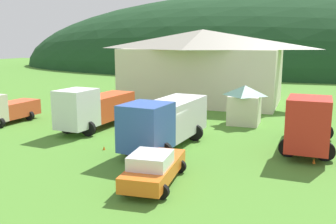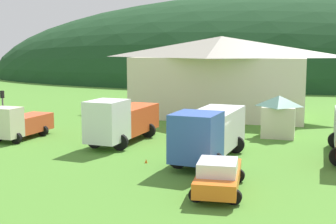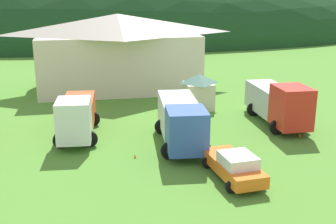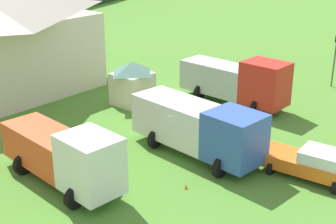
% 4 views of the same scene
% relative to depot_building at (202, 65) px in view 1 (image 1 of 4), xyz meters
% --- Properties ---
extents(ground_plane, '(200.00, 200.00, 0.00)m').
position_rel_depot_building_xyz_m(ground_plane, '(2.76, -18.44, -4.11)').
color(ground_plane, '#4C842D').
extents(forested_hill_backdrop, '(136.46, 60.00, 36.21)m').
position_rel_depot_building_xyz_m(forested_hill_backdrop, '(2.76, 54.00, -4.11)').
color(forested_hill_backdrop, '#193D1E').
rests_on(forested_hill_backdrop, ground).
extents(depot_building, '(17.73, 10.48, 7.98)m').
position_rel_depot_building_xyz_m(depot_building, '(0.00, 0.00, 0.00)').
color(depot_building, beige).
rests_on(depot_building, ground).
extents(play_shed_cream, '(2.64, 2.67, 3.21)m').
position_rel_depot_building_xyz_m(play_shed_cream, '(6.29, -9.75, -2.46)').
color(play_shed_cream, beige).
rests_on(play_shed_cream, ground).
extents(light_truck_cream, '(2.67, 5.33, 2.58)m').
position_rel_depot_building_xyz_m(light_truck_cream, '(-12.25, -16.41, -2.88)').
color(light_truck_cream, beige).
rests_on(light_truck_cream, ground).
extents(heavy_rig_white, '(3.37, 8.03, 3.33)m').
position_rel_depot_building_xyz_m(heavy_rig_white, '(-4.34, -15.57, -2.40)').
color(heavy_rig_white, white).
rests_on(heavy_rig_white, ground).
extents(box_truck_blue, '(3.69, 8.47, 3.24)m').
position_rel_depot_building_xyz_m(box_truck_blue, '(2.69, -18.57, -2.32)').
color(box_truck_blue, '#3356AD').
rests_on(box_truck_blue, ground).
extents(crane_truck_red, '(3.30, 8.38, 3.60)m').
position_rel_depot_building_xyz_m(crane_truck_red, '(11.27, -15.60, -2.26)').
color(crane_truck_red, red).
rests_on(crane_truck_red, ground).
extents(service_pickup_orange, '(2.66, 5.18, 1.66)m').
position_rel_depot_building_xyz_m(service_pickup_orange, '(4.40, -24.58, -3.28)').
color(service_pickup_orange, orange).
rests_on(service_pickup_orange, ground).
extents(traffic_cone_near_pickup, '(0.36, 0.36, 0.63)m').
position_rel_depot_building_xyz_m(traffic_cone_near_pickup, '(11.64, -18.63, -4.11)').
color(traffic_cone_near_pickup, orange).
rests_on(traffic_cone_near_pickup, ground).
extents(traffic_cone_mid_row, '(0.36, 0.36, 0.50)m').
position_rel_depot_building_xyz_m(traffic_cone_mid_row, '(-0.74, -20.38, -4.11)').
color(traffic_cone_mid_row, orange).
rests_on(traffic_cone_mid_row, ground).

